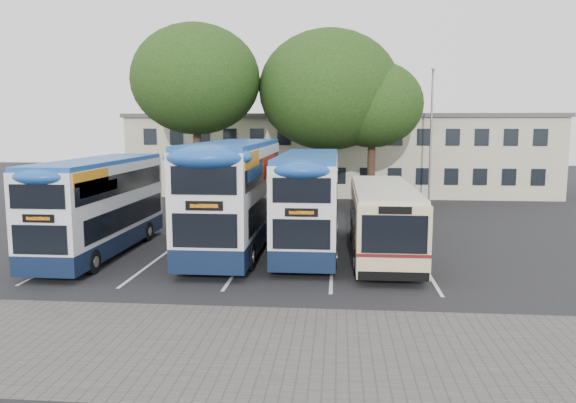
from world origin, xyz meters
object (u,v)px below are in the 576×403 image
at_px(bus_dd_mid, 235,190).
at_px(tree_right, 372,105).
at_px(tree_mid, 329,90).
at_px(bus_single, 383,216).
at_px(tree_left, 196,80).
at_px(bus_dd_left, 100,202).
at_px(lamp_post, 431,129).
at_px(bus_dd_right, 309,197).

bearing_deg(bus_dd_mid, tree_right, 62.17).
relative_size(tree_mid, tree_right, 1.22).
bearing_deg(bus_single, tree_mid, 100.54).
height_order(tree_left, bus_dd_left, tree_left).
height_order(lamp_post, tree_mid, tree_mid).
bearing_deg(tree_right, lamp_post, 23.91).
bearing_deg(bus_dd_left, bus_dd_right, 10.36).
bearing_deg(bus_dd_mid, bus_single, -6.35).
height_order(lamp_post, bus_dd_right, lamp_post).
height_order(tree_right, bus_dd_right, tree_right).
xyz_separation_m(lamp_post, tree_left, (-14.89, -3.10, 3.05)).
xyz_separation_m(tree_mid, bus_dd_right, (-0.58, -12.60, -5.26)).
height_order(bus_dd_right, bus_single, bus_dd_right).
distance_m(bus_dd_mid, bus_single, 6.36).
bearing_deg(bus_dd_left, bus_dd_mid, 15.59).
bearing_deg(tree_left, bus_dd_left, -94.48).
xyz_separation_m(tree_right, bus_dd_right, (-3.32, -12.28, -4.34)).
bearing_deg(tree_mid, bus_dd_right, -92.63).
height_order(tree_right, bus_single, tree_right).
distance_m(tree_right, bus_single, 13.96).
distance_m(tree_right, bus_dd_right, 13.44).
relative_size(tree_mid, bus_single, 1.17).
relative_size(bus_dd_left, bus_dd_right, 0.96).
distance_m(lamp_post, bus_dd_right, 16.05).
bearing_deg(bus_dd_right, bus_dd_mid, -178.84).
distance_m(tree_left, bus_dd_left, 13.89).
relative_size(tree_mid, bus_dd_mid, 1.02).
height_order(tree_mid, bus_dd_mid, tree_mid).
relative_size(lamp_post, tree_right, 0.97).
distance_m(tree_mid, bus_dd_left, 17.71).
distance_m(lamp_post, bus_dd_mid, 17.74).
relative_size(bus_dd_mid, bus_dd_right, 1.12).
bearing_deg(bus_single, lamp_post, 74.10).
distance_m(lamp_post, tree_mid, 7.28).
height_order(tree_mid, bus_dd_left, tree_mid).
bearing_deg(bus_single, bus_dd_mid, 173.65).
height_order(tree_mid, bus_single, tree_mid).
distance_m(tree_mid, bus_dd_mid, 14.13).
bearing_deg(tree_mid, tree_right, -6.70).
relative_size(tree_left, bus_dd_right, 1.16).
relative_size(bus_dd_left, bus_dd_mid, 0.86).
distance_m(tree_left, bus_dd_right, 14.55).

